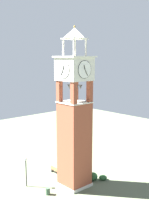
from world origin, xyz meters
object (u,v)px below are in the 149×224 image
at_px(park_bench, 55,170).
at_px(lamp_post, 26,166).
at_px(clock_tower, 74,123).
at_px(trash_bin, 48,191).

height_order(park_bench, lamp_post, lamp_post).
height_order(clock_tower, lamp_post, clock_tower).
xyz_separation_m(clock_tower, lamp_post, (4.54, -3.81, -5.36)).
distance_m(clock_tower, park_bench, 8.70).
xyz_separation_m(clock_tower, trash_bin, (3.87, -0.34, -7.54)).
relative_size(park_bench, trash_bin, 2.02).
bearing_deg(trash_bin, park_bench, -136.65).
relative_size(clock_tower, trash_bin, 23.90).
bearing_deg(clock_tower, lamp_post, -39.99).
height_order(park_bench, trash_bin, park_bench).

